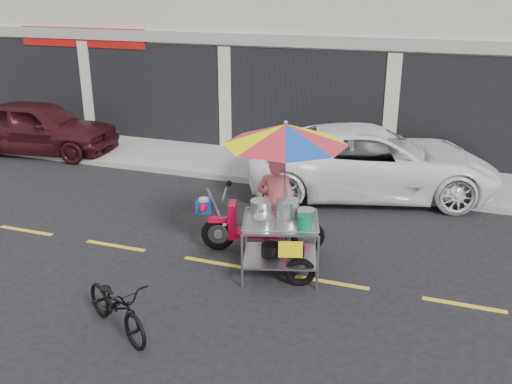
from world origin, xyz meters
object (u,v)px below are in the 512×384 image
(maroon_sedan, at_px, (38,127))
(near_bicycle, at_px, (117,306))
(food_vendor_rig, at_px, (279,174))
(white_pickup, at_px, (372,161))

(maroon_sedan, distance_m, near_bicycle, 9.67)
(near_bicycle, relative_size, food_vendor_rig, 0.52)
(maroon_sedan, xyz_separation_m, near_bicycle, (6.85, -6.82, -0.34))
(maroon_sedan, height_order, food_vendor_rig, food_vendor_rig)
(white_pickup, bearing_deg, near_bicycle, 144.47)
(food_vendor_rig, bearing_deg, maroon_sedan, 136.59)
(white_pickup, distance_m, food_vendor_rig, 4.17)
(maroon_sedan, relative_size, white_pickup, 0.79)
(maroon_sedan, bearing_deg, near_bicycle, -142.06)
(food_vendor_rig, bearing_deg, white_pickup, 60.23)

